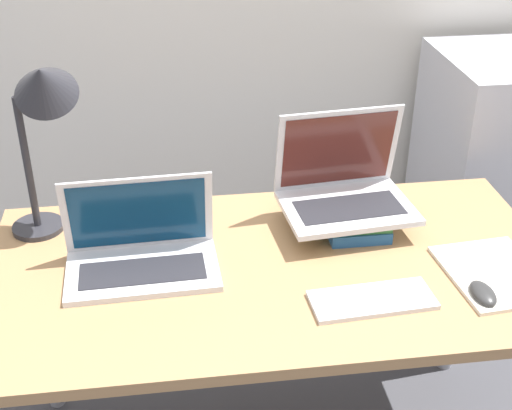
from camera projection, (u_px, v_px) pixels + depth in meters
The scene contains 9 objects.
desk at pixel (274, 289), 1.86m from camera, with size 1.46×0.77×0.72m.
laptop_left at pixel (141, 251), 1.79m from camera, with size 0.39×0.24×0.23m.
book_stack at pixel (350, 216), 1.98m from camera, with size 0.21×0.24×0.06m.
laptop_on_books at pixel (344, 188), 1.95m from camera, with size 0.37×0.29×0.26m.
wireless_keyboard at pixel (372, 300), 1.68m from camera, with size 0.30×0.14×0.01m.
mouse at pixel (483, 294), 1.69m from camera, with size 0.06×0.10×0.03m.
notepad at pixel (495, 273), 1.78m from camera, with size 0.26×0.31×0.01m.
desk_lamp at pixel (42, 102), 1.76m from camera, with size 0.23×0.20×0.53m.
mini_fridge at pixel (495, 183), 2.69m from camera, with size 0.51×0.54×0.99m.
Camera 1 is at (-0.25, -1.10, 1.75)m, focal length 50.00 mm.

